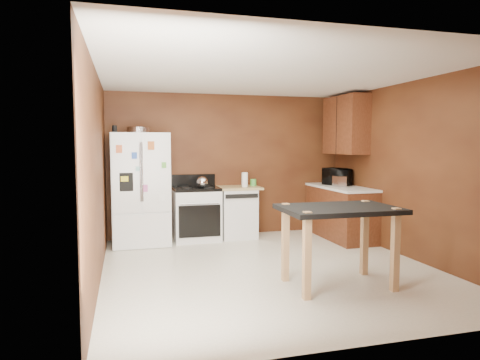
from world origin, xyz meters
name	(u,v)px	position (x,y,z in m)	size (l,w,h in m)	color
floor	(269,269)	(0.00, 0.00, 0.00)	(4.50, 4.50, 0.00)	silver
ceiling	(270,74)	(0.00, 0.00, 2.50)	(4.50, 4.50, 0.00)	white
wall_back	(228,165)	(0.00, 2.25, 1.25)	(4.20, 4.20, 0.00)	#5C3218
wall_front	(365,191)	(0.00, -2.25, 1.25)	(4.20, 4.20, 0.00)	#5C3218
wall_left	(97,176)	(-2.10, 0.00, 1.25)	(4.50, 4.50, 0.00)	#5C3218
wall_right	(411,170)	(2.10, 0.00, 1.25)	(4.50, 4.50, 0.00)	#5C3218
roasting_pan	(139,130)	(-1.56, 1.91, 1.85)	(0.38, 0.38, 0.09)	silver
pen_cup	(115,129)	(-1.93, 1.77, 1.86)	(0.07, 0.07, 0.11)	black
kettle	(202,182)	(-0.56, 1.77, 1.00)	(0.19, 0.19, 0.19)	silver
paper_towel	(245,180)	(0.19, 1.87, 1.01)	(0.11, 0.11, 0.25)	white
green_canister	(253,182)	(0.40, 2.03, 0.95)	(0.11, 0.11, 0.12)	green
toaster	(339,181)	(1.74, 1.39, 0.99)	(0.15, 0.25, 0.18)	silver
microwave	(337,177)	(1.84, 1.66, 1.04)	(0.49, 0.33, 0.27)	black
refrigerator	(141,189)	(-1.55, 1.86, 0.90)	(0.90, 0.80, 1.80)	white
gas_range	(196,213)	(-0.64, 1.92, 0.46)	(0.76, 0.68, 1.10)	white
dishwasher	(237,212)	(0.08, 1.95, 0.45)	(0.78, 0.63, 0.89)	white
right_cabinets	(342,186)	(1.84, 1.48, 0.91)	(0.63, 1.58, 2.45)	brown
island	(339,219)	(0.53, -0.85, 0.78)	(1.31, 0.88, 0.93)	black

